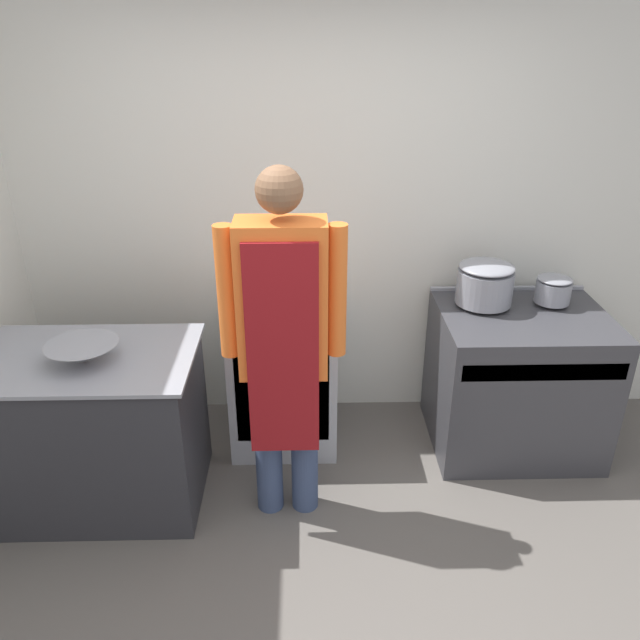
% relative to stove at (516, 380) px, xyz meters
% --- Properties ---
extents(ground_plane, '(14.00, 14.00, 0.00)m').
position_rel_stove_xyz_m(ground_plane, '(-1.22, -1.29, -0.43)').
color(ground_plane, '#5B5651').
extents(wall_back, '(8.00, 0.05, 2.70)m').
position_rel_stove_xyz_m(wall_back, '(-1.22, 0.46, 0.92)').
color(wall_back, silver).
rests_on(wall_back, ground_plane).
extents(prep_counter, '(1.11, 0.73, 0.87)m').
position_rel_stove_xyz_m(prep_counter, '(-2.37, -0.45, 0.00)').
color(prep_counter, '#2D2D33').
rests_on(prep_counter, ground_plane).
extents(stove, '(0.96, 0.77, 0.89)m').
position_rel_stove_xyz_m(stove, '(0.00, 0.00, 0.00)').
color(stove, '#38383D').
rests_on(stove, ground_plane).
extents(fridge_unit, '(0.62, 0.64, 0.87)m').
position_rel_stove_xyz_m(fridge_unit, '(-1.40, 0.10, 0.00)').
color(fridge_unit, silver).
rests_on(fridge_unit, ground_plane).
extents(person_cook, '(0.60, 0.24, 1.84)m').
position_rel_stove_xyz_m(person_cook, '(-1.37, -0.57, 0.61)').
color(person_cook, '#38476B').
rests_on(person_cook, ground_plane).
extents(mixing_bowl, '(0.35, 0.35, 0.10)m').
position_rel_stove_xyz_m(mixing_bowl, '(-2.35, -0.50, 0.49)').
color(mixing_bowl, gray).
rests_on(mixing_bowl, prep_counter).
extents(stock_pot, '(0.32, 0.32, 0.25)m').
position_rel_stove_xyz_m(stock_pot, '(-0.22, 0.14, 0.58)').
color(stock_pot, gray).
rests_on(stock_pot, stove).
extents(sauce_pot, '(0.20, 0.20, 0.16)m').
position_rel_stove_xyz_m(sauce_pot, '(0.19, 0.14, 0.53)').
color(sauce_pot, gray).
rests_on(sauce_pot, stove).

